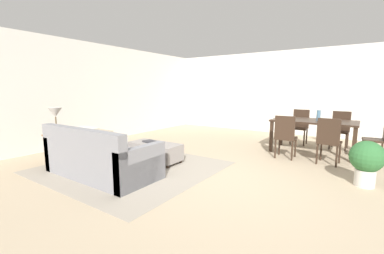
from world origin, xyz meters
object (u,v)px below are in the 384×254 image
(ottoman_table, at_px, (155,151))
(dining_table, at_px, (314,124))
(dining_chair_near_right, at_px, (329,139))
(dining_chair_far_left, at_px, (300,125))
(book_on_ottoman, at_px, (150,141))
(potted_plant, at_px, (367,160))
(dining_chair_far_right, at_px, (340,128))
(side_table, at_px, (58,140))
(dining_chair_head_east, at_px, (380,136))
(vase_centerpiece, at_px, (319,115))
(dining_chair_near_left, at_px, (285,134))
(table_lamp, at_px, (55,113))
(couch, at_px, (100,159))

(ottoman_table, bearing_deg, dining_table, 45.74)
(dining_chair_near_right, bearing_deg, dining_chair_far_left, 116.59)
(book_on_ottoman, xyz_separation_m, potted_plant, (3.69, 0.82, 0.01))
(dining_table, bearing_deg, dining_chair_far_right, 60.82)
(side_table, xyz_separation_m, dining_chair_far_right, (4.52, 4.63, 0.06))
(dining_chair_head_east, relative_size, vase_centerpiece, 3.89)
(dining_chair_far_right, bearing_deg, vase_centerpiece, -113.21)
(dining_chair_far_right, xyz_separation_m, potted_plant, (0.54, -2.64, -0.11))
(dining_chair_near_left, height_order, dining_chair_head_east, same)
(dining_chair_near_right, bearing_deg, dining_chair_head_east, 46.56)
(table_lamp, bearing_deg, dining_chair_far_left, 52.33)
(couch, bearing_deg, vase_centerpiece, 52.75)
(table_lamp, distance_m, vase_centerpiece, 5.56)
(table_lamp, xyz_separation_m, potted_plant, (5.06, 1.99, -0.59))
(potted_plant, bearing_deg, dining_chair_far_left, 119.18)
(couch, bearing_deg, dining_chair_head_east, 43.45)
(dining_chair_head_east, bearing_deg, dining_chair_far_left, 152.78)
(dining_chair_far_left, distance_m, potted_plant, 3.03)
(potted_plant, bearing_deg, dining_chair_head_east, 83.16)
(ottoman_table, distance_m, dining_table, 3.65)
(couch, height_order, potted_plant, couch)
(dining_chair_near_right, relative_size, vase_centerpiece, 3.89)
(side_table, relative_size, table_lamp, 1.12)
(dining_table, relative_size, dining_chair_head_east, 1.92)
(dining_chair_far_left, height_order, dining_chair_far_right, same)
(vase_centerpiece, bearing_deg, ottoman_table, -135.76)
(dining_chair_near_right, height_order, vase_centerpiece, vase_centerpiece)
(dining_table, relative_size, dining_chair_far_left, 1.92)
(couch, bearing_deg, potted_plant, 27.79)
(side_table, distance_m, dining_table, 5.53)
(ottoman_table, xyz_separation_m, dining_chair_head_east, (3.76, 2.60, 0.30))
(dining_chair_near_left, distance_m, book_on_ottoman, 2.85)
(dining_chair_far_left, distance_m, dining_chair_head_east, 1.90)
(vase_centerpiece, bearing_deg, dining_chair_near_right, -68.91)
(couch, xyz_separation_m, dining_chair_near_right, (3.14, 2.88, 0.23))
(ottoman_table, height_order, dining_chair_head_east, dining_chair_head_east)
(dining_chair_near_left, height_order, potted_plant, dining_chair_near_left)
(table_lamp, height_order, dining_chair_far_right, table_lamp)
(couch, relative_size, ottoman_table, 1.83)
(ottoman_table, relative_size, dining_table, 0.63)
(ottoman_table, bearing_deg, table_lamp, -142.19)
(ottoman_table, distance_m, dining_chair_near_left, 2.75)
(dining_table, distance_m, vase_centerpiece, 0.23)
(dining_chair_near_right, xyz_separation_m, dining_chair_far_left, (-0.87, 1.74, 0.00))
(dining_chair_head_east, bearing_deg, vase_centerpiece, -177.86)
(side_table, xyz_separation_m, potted_plant, (5.06, 1.99, -0.05))
(ottoman_table, distance_m, book_on_ottoman, 0.23)
(dining_chair_near_left, xyz_separation_m, vase_centerpiece, (0.49, 0.84, 0.36))
(dining_chair_far_right, relative_size, dining_chair_head_east, 1.00)
(dining_chair_far_left, relative_size, vase_centerpiece, 3.89)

